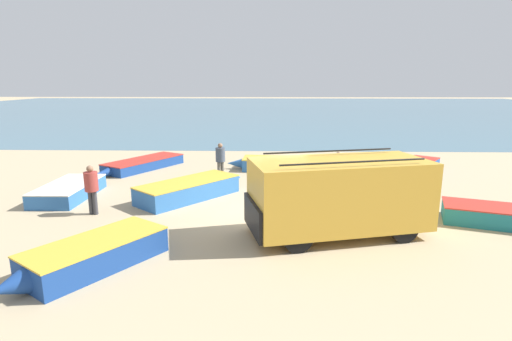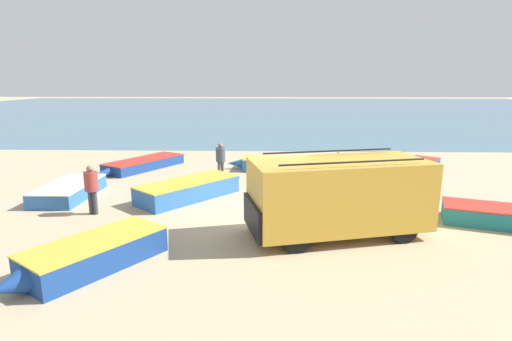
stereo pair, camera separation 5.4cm
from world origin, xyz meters
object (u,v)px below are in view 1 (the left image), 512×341
at_px(fishing_rowboat_0, 280,164).
at_px(fisherman_2, 220,157).
at_px(parked_van, 338,194).
at_px(fishing_rowboat_5, 142,164).
at_px(fisherman_1, 338,168).
at_px(fishing_rowboat_1, 70,190).
at_px(fishing_rowboat_2, 508,217).
at_px(fishing_rowboat_4, 91,255).
at_px(fishing_rowboat_3, 418,166).
at_px(fisherman_3, 91,185).
at_px(fishing_rowboat_6, 192,189).

height_order(fishing_rowboat_0, fisherman_2, fisherman_2).
bearing_deg(parked_van, fisherman_2, -72.31).
relative_size(fishing_rowboat_5, fisherman_1, 2.99).
height_order(fishing_rowboat_1, fishing_rowboat_2, fishing_rowboat_2).
distance_m(fishing_rowboat_5, fisherman_1, 10.00).
distance_m(fishing_rowboat_1, fishing_rowboat_4, 6.80).
relative_size(fishing_rowboat_0, fishing_rowboat_3, 1.38).
relative_size(fishing_rowboat_2, fishing_rowboat_3, 1.19).
relative_size(fishing_rowboat_1, fishing_rowboat_3, 1.14).
distance_m(fishing_rowboat_4, fisherman_3, 4.27).
distance_m(fishing_rowboat_0, fisherman_1, 4.68).
relative_size(fishing_rowboat_4, fishing_rowboat_6, 0.88).
height_order(fishing_rowboat_4, fisherman_1, fisherman_1).
relative_size(fishing_rowboat_3, fisherman_2, 2.16).
distance_m(fishing_rowboat_5, fisherman_2, 4.65).
bearing_deg(parked_van, fishing_rowboat_6, -50.76).
distance_m(fishing_rowboat_3, fisherman_3, 14.81).
xyz_separation_m(fisherman_2, fisherman_3, (-3.65, -5.11, 0.02)).
xyz_separation_m(fishing_rowboat_4, fisherman_3, (-1.62, 3.89, 0.66)).
relative_size(fishing_rowboat_3, fishing_rowboat_5, 0.71).
distance_m(fishing_rowboat_1, fishing_rowboat_2, 15.13).
height_order(fishing_rowboat_5, fisherman_1, fisherman_1).
distance_m(parked_van, fisherman_3, 7.94).
xyz_separation_m(parked_van, fishing_rowboat_3, (5.37, 8.35, -0.92)).
bearing_deg(fisherman_3, fisherman_2, 159.95).
height_order(fishing_rowboat_3, fisherman_3, fisherman_3).
distance_m(fishing_rowboat_5, fisherman_3, 7.06).
xyz_separation_m(fisherman_1, fisherman_2, (-4.91, 2.19, -0.02)).
bearing_deg(fishing_rowboat_5, fishing_rowboat_4, 41.36).
height_order(fishing_rowboat_4, fishing_rowboat_5, fishing_rowboat_4).
xyz_separation_m(parked_van, fisherman_1, (0.79, 4.48, -0.22)).
height_order(fishing_rowboat_0, fishing_rowboat_4, fishing_rowboat_4).
height_order(parked_van, fishing_rowboat_1, parked_van).
bearing_deg(fishing_rowboat_3, fisherman_1, 167.31).
bearing_deg(fishing_rowboat_1, parked_van, -110.94).
bearing_deg(fishing_rowboat_1, fisherman_3, -139.24).
height_order(parked_van, fisherman_2, parked_van).
bearing_deg(fisherman_2, fishing_rowboat_4, -41.24).
bearing_deg(fisherman_2, fishing_rowboat_6, -42.10).
relative_size(fishing_rowboat_0, fishing_rowboat_6, 1.12).
xyz_separation_m(fishing_rowboat_0, fishing_rowboat_6, (-3.47, -4.94, 0.04)).
height_order(parked_van, fishing_rowboat_6, parked_van).
relative_size(fishing_rowboat_5, fisherman_3, 2.98).
bearing_deg(fisherman_3, fishing_rowboat_4, 38.22).
xyz_separation_m(fishing_rowboat_2, fisherman_3, (-13.13, 0.71, 0.71)).
distance_m(fishing_rowboat_6, fisherman_3, 3.63).
bearing_deg(fishing_rowboat_1, fishing_rowboat_2, -100.75).
bearing_deg(fisherman_2, fisherman_3, -64.11).
bearing_deg(fishing_rowboat_3, fishing_rowboat_1, 144.87).
bearing_deg(fishing_rowboat_5, fishing_rowboat_3, 119.26).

